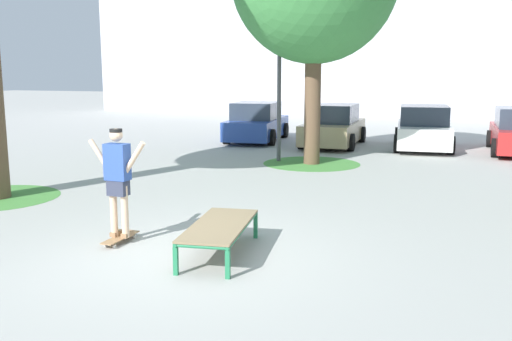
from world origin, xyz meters
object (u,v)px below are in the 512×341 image
skateboard (120,238)px  light_post (280,30)px  skater (118,175)px  car_blue (257,123)px  car_white (423,129)px  skate_box (220,227)px  car_tan (333,127)px

skateboard → light_post: (-0.27, 8.68, 3.75)m
skater → car_blue: size_ratio=0.39×
skater → car_white: (3.56, 13.09, -0.38)m
car_blue → light_post: (2.38, -4.49, 3.13)m
skate_box → car_blue: car_blue is taller
skater → car_tan: 12.78m
light_post → car_blue: bearing=117.9°
skater → skateboard: bearing=-89.4°
skate_box → skater: (-1.69, -0.01, 0.66)m
light_post → skate_box: bearing=-77.2°
car_blue → car_tan: size_ratio=1.03×
car_blue → light_post: bearing=-62.1°
car_blue → skater: bearing=-78.6°
car_tan → light_post: bearing=-100.0°
skateboard → skater: bearing=90.6°
skate_box → skater: skater is taller
skate_box → light_post: 9.53m
skater → light_post: light_post is taller
skateboard → light_post: 9.46m
skate_box → car_blue: bearing=108.3°
skateboard → car_white: car_white is taller
skateboard → skate_box: bearing=0.3°
skater → light_post: (-0.27, 8.68, 2.75)m
skater → car_blue: bearing=101.4°
skater → light_post: size_ratio=0.29×
car_blue → car_white: 6.21m
skate_box → car_white: (1.86, 13.08, 0.28)m
skate_box → skateboard: (-1.69, -0.01, -0.34)m
skateboard → light_post: bearing=91.8°
skater → car_tan: (0.45, 12.77, -0.38)m
skate_box → car_white: car_white is taller
skateboard → car_tan: bearing=88.0°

